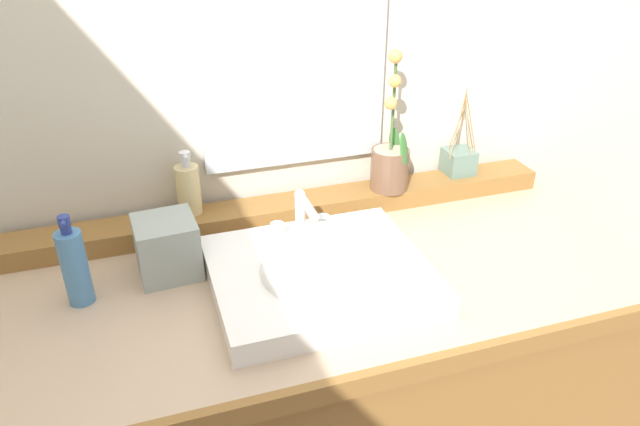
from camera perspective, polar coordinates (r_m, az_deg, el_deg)
The scene contains 10 objects.
wall_back at distance 1.59m, azimuth -4.89°, elevation 12.64°, with size 3.06×0.20×2.42m, color beige.
vanity_cabinet at distance 1.64m, azimuth 0.14°, elevation -18.59°, with size 1.51×0.67×0.89m.
back_ledge at distance 1.55m, azimuth -2.92°, elevation 0.37°, with size 1.42×0.10×0.05m, color olive.
sink_basin at distance 1.29m, azimuth 0.09°, elevation -6.64°, with size 0.46×0.40×0.29m.
potted_plant at distance 1.58m, azimuth 6.73°, elevation 5.07°, with size 0.10×0.11×0.37m.
soap_dispenser at distance 1.49m, azimuth -12.48°, elevation 2.36°, with size 0.06×0.06×0.16m.
reed_diffuser at distance 1.72m, azimuth 13.11°, elevation 4.89°, with size 0.10×0.08×0.24m.
lotion_bottle at distance 1.31m, azimuth -22.42°, elevation -4.71°, with size 0.05×0.06×0.20m.
tissue_box at distance 1.35m, azimuth -14.42°, elevation -3.18°, with size 0.13×0.13×0.13m, color #949F98.
mirror at distance 1.48m, azimuth -2.54°, elevation 14.43°, with size 0.47×0.02×0.53m, color silver.
Camera 1 is at (-0.35, -1.05, 1.65)m, focal length 33.45 mm.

